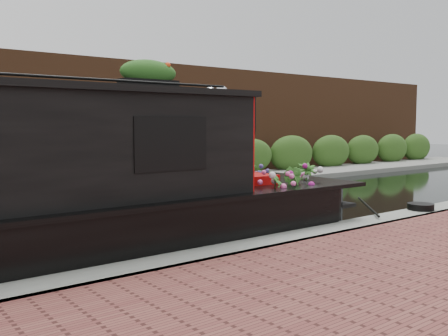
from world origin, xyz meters
TOP-DOWN VIEW (x-y plane):
  - ground at (0.00, 0.00)m, footprint 80.00×80.00m
  - near_bank_coping at (0.00, -3.30)m, footprint 40.00×0.60m
  - far_bank_path at (0.00, 4.20)m, footprint 40.00×2.40m
  - far_hedge at (0.00, 5.10)m, footprint 40.00×1.10m
  - far_brick_wall at (0.00, 7.20)m, footprint 40.00×1.00m
  - rope_fender at (2.43, -1.87)m, footprint 0.33×0.41m
  - coiled_mooring_rope at (3.78, -3.24)m, footprint 0.49×0.49m

SIDE VIEW (x-z plane):
  - ground at x=0.00m, z-range 0.00..0.00m
  - near_bank_coping at x=0.00m, z-range -0.25..0.25m
  - far_bank_path at x=0.00m, z-range -0.17..0.17m
  - far_hedge at x=0.00m, z-range -1.40..1.40m
  - far_brick_wall at x=0.00m, z-range -4.00..4.00m
  - rope_fender at x=2.43m, z-range 0.00..0.33m
  - coiled_mooring_rope at x=3.78m, z-range 0.25..0.37m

